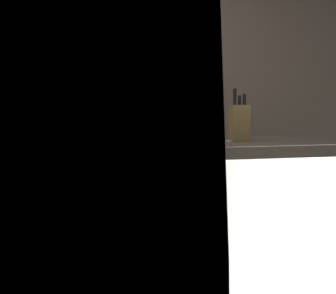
{
  "coord_description": "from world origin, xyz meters",
  "views": [
    {
      "loc": [
        -0.02,
        -1.37,
        1.13
      ],
      "look_at": [
        0.11,
        -0.75,
        1.06
      ],
      "focal_mm": 41.14,
      "sensor_mm": 36.0,
      "label": 1
    }
  ],
  "objects_px": {
    "bartender": "(176,135)",
    "chefs_knife": "(210,142)",
    "knife_block": "(239,122)",
    "bottle_olive_oil": "(128,104)",
    "bottle_vinegar": "(111,102)",
    "mixing_bowl": "(67,141)",
    "bottle_soy": "(164,101)",
    "pint_glass_near": "(80,180)"
  },
  "relations": [
    {
      "from": "bottle_vinegar",
      "to": "bottle_olive_oil",
      "type": "distance_m",
      "value": 0.14
    },
    {
      "from": "pint_glass_near",
      "to": "bottle_olive_oil",
      "type": "bearing_deg",
      "value": 84.28
    },
    {
      "from": "knife_block",
      "to": "chefs_knife",
      "type": "height_order",
      "value": "knife_block"
    },
    {
      "from": "knife_block",
      "to": "bottle_vinegar",
      "type": "height_order",
      "value": "bottle_vinegar"
    },
    {
      "from": "bartender",
      "to": "mixing_bowl",
      "type": "relative_size",
      "value": 10.54
    },
    {
      "from": "pint_glass_near",
      "to": "mixing_bowl",
      "type": "bearing_deg",
      "value": 93.43
    },
    {
      "from": "bartender",
      "to": "bottle_soy",
      "type": "xyz_separation_m",
      "value": [
        0.27,
        1.68,
        0.16
      ]
    },
    {
      "from": "bartender",
      "to": "bottle_olive_oil",
      "type": "bearing_deg",
      "value": -4.67
    },
    {
      "from": "chefs_knife",
      "to": "bottle_olive_oil",
      "type": "distance_m",
      "value": 1.3
    },
    {
      "from": "knife_block",
      "to": "bartender",
      "type": "bearing_deg",
      "value": -135.07
    },
    {
      "from": "knife_block",
      "to": "bottle_olive_oil",
      "type": "height_order",
      "value": "bottle_olive_oil"
    },
    {
      "from": "bottle_olive_oil",
      "to": "mixing_bowl",
      "type": "bearing_deg",
      "value": -108.95
    },
    {
      "from": "pint_glass_near",
      "to": "bottle_olive_oil",
      "type": "height_order",
      "value": "bottle_olive_oil"
    },
    {
      "from": "chefs_knife",
      "to": "bottle_soy",
      "type": "xyz_separation_m",
      "value": [
        -0.01,
        1.28,
        0.23
      ]
    },
    {
      "from": "mixing_bowl",
      "to": "knife_block",
      "type": "bearing_deg",
      "value": 2.77
    },
    {
      "from": "mixing_bowl",
      "to": "bartender",
      "type": "bearing_deg",
      "value": -41.75
    },
    {
      "from": "pint_glass_near",
      "to": "bottle_olive_oil",
      "type": "distance_m",
      "value": 3.13
    },
    {
      "from": "knife_block",
      "to": "bottle_olive_oil",
      "type": "distance_m",
      "value": 1.3
    },
    {
      "from": "knife_block",
      "to": "pint_glass_near",
      "type": "relative_size",
      "value": 2.05
    },
    {
      "from": "knife_block",
      "to": "chefs_knife",
      "type": "relative_size",
      "value": 1.2
    },
    {
      "from": "pint_glass_near",
      "to": "bottle_soy",
      "type": "height_order",
      "value": "bottle_soy"
    },
    {
      "from": "knife_block",
      "to": "pint_glass_near",
      "type": "distance_m",
      "value": 2.09
    },
    {
      "from": "bottle_soy",
      "to": "knife_block",
      "type": "bearing_deg",
      "value": -81.27
    },
    {
      "from": "pint_glass_near",
      "to": "bottle_soy",
      "type": "xyz_separation_m",
      "value": [
        0.63,
        3.15,
        0.06
      ]
    },
    {
      "from": "knife_block",
      "to": "bottle_olive_oil",
      "type": "bearing_deg",
      "value": 112.83
    },
    {
      "from": "chefs_knife",
      "to": "bottle_vinegar",
      "type": "relative_size",
      "value": 1.07
    },
    {
      "from": "chefs_knife",
      "to": "mixing_bowl",
      "type": "bearing_deg",
      "value": 171.28
    },
    {
      "from": "mixing_bowl",
      "to": "bottle_olive_oil",
      "type": "bearing_deg",
      "value": 71.05
    },
    {
      "from": "chefs_knife",
      "to": "bottle_olive_oil",
      "type": "bearing_deg",
      "value": 96.32
    },
    {
      "from": "knife_block",
      "to": "bottle_soy",
      "type": "distance_m",
      "value": 1.24
    },
    {
      "from": "pint_glass_near",
      "to": "bottle_vinegar",
      "type": "xyz_separation_m",
      "value": [
        0.18,
        3.16,
        0.05
      ]
    },
    {
      "from": "bottle_vinegar",
      "to": "knife_block",
      "type": "bearing_deg",
      "value": -62.88
    },
    {
      "from": "chefs_knife",
      "to": "pint_glass_near",
      "type": "xyz_separation_m",
      "value": [
        -0.63,
        -1.87,
        0.17
      ]
    },
    {
      "from": "bartender",
      "to": "mixing_bowl",
      "type": "distance_m",
      "value": 0.63
    },
    {
      "from": "bartender",
      "to": "knife_block",
      "type": "height_order",
      "value": "bartender"
    },
    {
      "from": "chefs_knife",
      "to": "pint_glass_near",
      "type": "distance_m",
      "value": 1.98
    },
    {
      "from": "chefs_knife",
      "to": "bottle_soy",
      "type": "distance_m",
      "value": 1.3
    },
    {
      "from": "bottle_olive_oil",
      "to": "bartender",
      "type": "bearing_deg",
      "value": -88.59
    },
    {
      "from": "bartender",
      "to": "bottle_soy",
      "type": "relative_size",
      "value": 6.82
    },
    {
      "from": "mixing_bowl",
      "to": "chefs_knife",
      "type": "xyz_separation_m",
      "value": [
        0.74,
        -0.01,
        -0.02
      ]
    },
    {
      "from": "bartender",
      "to": "chefs_knife",
      "type": "distance_m",
      "value": 0.5
    },
    {
      "from": "knife_block",
      "to": "bottle_olive_oil",
      "type": "relative_size",
      "value": 1.61
    }
  ]
}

